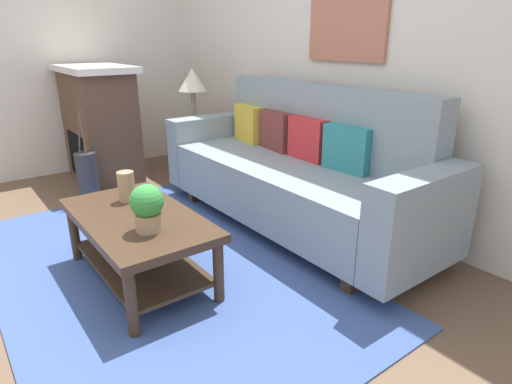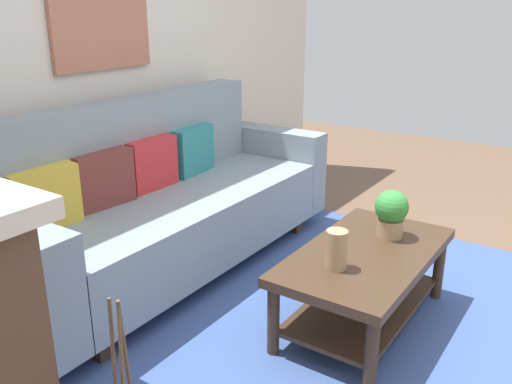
{
  "view_description": "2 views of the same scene",
  "coord_description": "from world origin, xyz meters",
  "px_view_note": "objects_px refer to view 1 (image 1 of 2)",
  "views": [
    {
      "loc": [
        2.34,
        -0.46,
        1.41
      ],
      "look_at": [
        0.26,
        1.11,
        0.47
      ],
      "focal_mm": 30.08,
      "sensor_mm": 36.0,
      "label": 1
    },
    {
      "loc": [
        -2.34,
        -0.57,
        1.63
      ],
      "look_at": [
        -0.12,
        0.93,
        0.7
      ],
      "focal_mm": 38.08,
      "sensor_mm": 36.0,
      "label": 2
    }
  ],
  "objects_px": {
    "coffee_table": "(138,233)",
    "potted_plant_tabletop": "(147,206)",
    "throw_pillow_teal": "(348,149)",
    "fireplace": "(100,124)",
    "side_table": "(196,152)",
    "throw_pillow_crimson": "(309,139)",
    "table_lamp": "(192,82)",
    "framed_painting": "(348,15)",
    "throw_pillow_maroon": "(277,131)",
    "tabletop_vase": "(126,187)",
    "floor_vase": "(88,179)",
    "throw_pillow_mustard": "(249,123)",
    "couch": "(296,173)"
  },
  "relations": [
    {
      "from": "potted_plant_tabletop",
      "to": "tabletop_vase",
      "type": "bearing_deg",
      "value": 171.49
    },
    {
      "from": "side_table",
      "to": "floor_vase",
      "type": "bearing_deg",
      "value": -86.0
    },
    {
      "from": "tabletop_vase",
      "to": "framed_painting",
      "type": "distance_m",
      "value": 2.03
    },
    {
      "from": "coffee_table",
      "to": "throw_pillow_maroon",
      "type": "bearing_deg",
      "value": 107.46
    },
    {
      "from": "tabletop_vase",
      "to": "fireplace",
      "type": "relative_size",
      "value": 0.17
    },
    {
      "from": "couch",
      "to": "throw_pillow_crimson",
      "type": "height_order",
      "value": "couch"
    },
    {
      "from": "couch",
      "to": "throw_pillow_maroon",
      "type": "xyz_separation_m",
      "value": [
        -0.39,
        0.12,
        0.25
      ]
    },
    {
      "from": "throw_pillow_teal",
      "to": "fireplace",
      "type": "relative_size",
      "value": 0.31
    },
    {
      "from": "throw_pillow_maroon",
      "to": "throw_pillow_teal",
      "type": "bearing_deg",
      "value": 0.0
    },
    {
      "from": "fireplace",
      "to": "potted_plant_tabletop",
      "type": "bearing_deg",
      "value": -12.42
    },
    {
      "from": "throw_pillow_maroon",
      "to": "throw_pillow_crimson",
      "type": "height_order",
      "value": "same"
    },
    {
      "from": "throw_pillow_crimson",
      "to": "fireplace",
      "type": "distance_m",
      "value": 2.25
    },
    {
      "from": "throw_pillow_maroon",
      "to": "framed_painting",
      "type": "relative_size",
      "value": 0.48
    },
    {
      "from": "throw_pillow_mustard",
      "to": "table_lamp",
      "type": "distance_m",
      "value": 0.82
    },
    {
      "from": "throw_pillow_teal",
      "to": "side_table",
      "type": "bearing_deg",
      "value": -175.51
    },
    {
      "from": "tabletop_vase",
      "to": "potted_plant_tabletop",
      "type": "distance_m",
      "value": 0.51
    },
    {
      "from": "coffee_table",
      "to": "side_table",
      "type": "bearing_deg",
      "value": 141.04
    },
    {
      "from": "potted_plant_tabletop",
      "to": "fireplace",
      "type": "bearing_deg",
      "value": 167.58
    },
    {
      "from": "couch",
      "to": "throw_pillow_crimson",
      "type": "distance_m",
      "value": 0.28
    },
    {
      "from": "tabletop_vase",
      "to": "table_lamp",
      "type": "height_order",
      "value": "table_lamp"
    },
    {
      "from": "floor_vase",
      "to": "throw_pillow_teal",
      "type": "bearing_deg",
      "value": 35.01
    },
    {
      "from": "throw_pillow_mustard",
      "to": "floor_vase",
      "type": "distance_m",
      "value": 1.52
    },
    {
      "from": "coffee_table",
      "to": "potted_plant_tabletop",
      "type": "relative_size",
      "value": 4.2
    },
    {
      "from": "throw_pillow_crimson",
      "to": "floor_vase",
      "type": "xyz_separation_m",
      "value": [
        -1.45,
        -1.29,
        -0.45
      ]
    },
    {
      "from": "coffee_table",
      "to": "throw_pillow_teal",
      "type": "bearing_deg",
      "value": 77.08
    },
    {
      "from": "throw_pillow_crimson",
      "to": "table_lamp",
      "type": "bearing_deg",
      "value": -174.37
    },
    {
      "from": "couch",
      "to": "throw_pillow_crimson",
      "type": "relative_size",
      "value": 6.81
    },
    {
      "from": "throw_pillow_maroon",
      "to": "framed_painting",
      "type": "xyz_separation_m",
      "value": [
        0.39,
        0.34,
        0.89
      ]
    },
    {
      "from": "throw_pillow_crimson",
      "to": "floor_vase",
      "type": "bearing_deg",
      "value": -138.36
    },
    {
      "from": "table_lamp",
      "to": "throw_pillow_crimson",
      "type": "bearing_deg",
      "value": 5.63
    },
    {
      "from": "couch",
      "to": "potted_plant_tabletop",
      "type": "distance_m",
      "value": 1.38
    },
    {
      "from": "potted_plant_tabletop",
      "to": "table_lamp",
      "type": "bearing_deg",
      "value": 144.45
    },
    {
      "from": "framed_painting",
      "to": "tabletop_vase",
      "type": "bearing_deg",
      "value": -96.48
    },
    {
      "from": "floor_vase",
      "to": "side_table",
      "type": "bearing_deg",
      "value": 94.0
    },
    {
      "from": "couch",
      "to": "floor_vase",
      "type": "xyz_separation_m",
      "value": [
        -1.45,
        -1.16,
        -0.2
      ]
    },
    {
      "from": "couch",
      "to": "fireplace",
      "type": "xyz_separation_m",
      "value": [
        -2.04,
        -0.82,
        0.15
      ]
    },
    {
      "from": "potted_plant_tabletop",
      "to": "side_table",
      "type": "xyz_separation_m",
      "value": [
        -1.83,
        1.31,
        -0.29
      ]
    },
    {
      "from": "potted_plant_tabletop",
      "to": "throw_pillow_maroon",
      "type": "bearing_deg",
      "value": 115.53
    },
    {
      "from": "throw_pillow_teal",
      "to": "framed_painting",
      "type": "bearing_deg",
      "value": 138.83
    },
    {
      "from": "side_table",
      "to": "framed_painting",
      "type": "distance_m",
      "value": 2.06
    },
    {
      "from": "coffee_table",
      "to": "floor_vase",
      "type": "xyz_separation_m",
      "value": [
        -1.51,
        0.15,
        -0.08
      ]
    },
    {
      "from": "couch",
      "to": "coffee_table",
      "type": "distance_m",
      "value": 1.32
    },
    {
      "from": "throw_pillow_teal",
      "to": "throw_pillow_maroon",
      "type": "bearing_deg",
      "value": 180.0
    },
    {
      "from": "table_lamp",
      "to": "framed_painting",
      "type": "relative_size",
      "value": 0.76
    },
    {
      "from": "couch",
      "to": "throw_pillow_mustard",
      "type": "xyz_separation_m",
      "value": [
        -0.78,
        0.12,
        0.25
      ]
    },
    {
      "from": "side_table",
      "to": "fireplace",
      "type": "relative_size",
      "value": 0.48
    },
    {
      "from": "coffee_table",
      "to": "side_table",
      "type": "relative_size",
      "value": 1.96
    },
    {
      "from": "throw_pillow_crimson",
      "to": "coffee_table",
      "type": "bearing_deg",
      "value": -87.56
    },
    {
      "from": "throw_pillow_crimson",
      "to": "coffee_table",
      "type": "distance_m",
      "value": 1.48
    },
    {
      "from": "table_lamp",
      "to": "potted_plant_tabletop",
      "type": "bearing_deg",
      "value": -35.55
    }
  ]
}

